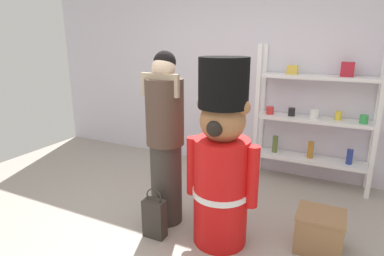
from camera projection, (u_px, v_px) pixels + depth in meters
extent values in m
plane|color=#9E9389|center=(164.00, 251.00, 2.70)|extent=(6.40, 6.40, 0.00)
cube|color=silver|center=(246.00, 74.00, 4.26)|extent=(6.40, 0.12, 2.60)
cube|color=white|center=(257.00, 114.00, 3.94)|extent=(0.05, 0.05, 1.70)
cube|color=white|center=(378.00, 126.00, 3.39)|extent=(0.05, 0.05, 1.70)
cube|color=white|center=(263.00, 109.00, 4.20)|extent=(0.05, 0.05, 1.70)
cube|color=white|center=(376.00, 120.00, 3.65)|extent=(0.05, 0.05, 1.70)
cube|color=white|center=(309.00, 159.00, 3.94)|extent=(1.31, 0.30, 0.04)
cube|color=white|center=(314.00, 120.00, 3.80)|extent=(1.31, 0.30, 0.04)
cube|color=white|center=(318.00, 77.00, 3.67)|extent=(1.31, 0.30, 0.04)
cylinder|color=red|center=(270.00, 110.00, 3.99)|extent=(0.09, 0.09, 0.10)
cylinder|color=black|center=(292.00, 112.00, 3.90)|extent=(0.08, 0.08, 0.10)
cylinder|color=white|center=(314.00, 114.00, 3.78)|extent=(0.10, 0.10, 0.10)
cylinder|color=yellow|center=(338.00, 116.00, 3.70)|extent=(0.07, 0.07, 0.10)
cylinder|color=green|center=(364.00, 119.00, 3.54)|extent=(0.09, 0.09, 0.10)
cylinder|color=#596B33|center=(275.00, 144.00, 4.11)|extent=(0.07, 0.07, 0.22)
cylinder|color=#B27226|center=(310.00, 150.00, 3.91)|extent=(0.07, 0.07, 0.21)
cylinder|color=navy|center=(350.00, 157.00, 3.72)|extent=(0.07, 0.07, 0.18)
cube|color=gold|center=(292.00, 70.00, 3.77)|extent=(0.12, 0.10, 0.10)
cube|color=#B21E2D|center=(347.00, 69.00, 3.52)|extent=(0.14, 0.11, 0.16)
cylinder|color=red|center=(221.00, 192.00, 2.73)|extent=(0.47, 0.47, 0.95)
cylinder|color=white|center=(221.00, 192.00, 2.73)|extent=(0.49, 0.49, 0.05)
sphere|color=#9C673F|center=(223.00, 120.00, 2.56)|extent=(0.38, 0.38, 0.38)
sphere|color=#9C673F|center=(205.00, 104.00, 2.59)|extent=(0.13, 0.13, 0.13)
sphere|color=#9C673F|center=(242.00, 107.00, 2.46)|extent=(0.13, 0.13, 0.13)
cylinder|color=black|center=(224.00, 83.00, 2.48)|extent=(0.40, 0.40, 0.40)
cylinder|color=red|center=(193.00, 166.00, 2.79)|extent=(0.11, 0.11, 0.52)
cylinder|color=red|center=(252.00, 177.00, 2.56)|extent=(0.11, 0.11, 0.52)
sphere|color=black|center=(215.00, 128.00, 2.42)|extent=(0.13, 0.13, 0.13)
cylinder|color=#38332D|center=(166.00, 183.00, 3.07)|extent=(0.30, 0.30, 0.80)
cylinder|color=#4C382D|center=(165.00, 112.00, 2.88)|extent=(0.35, 0.35, 0.61)
sphere|color=beige|center=(164.00, 68.00, 2.77)|extent=(0.21, 0.21, 0.21)
cube|color=tan|center=(160.00, 85.00, 2.75)|extent=(0.37, 0.04, 0.20)
sphere|color=black|center=(165.00, 62.00, 2.77)|extent=(0.20, 0.20, 0.20)
cube|color=#332D28|center=(155.00, 218.00, 2.86)|extent=(0.20, 0.11, 0.36)
torus|color=#332D28|center=(154.00, 197.00, 2.80)|extent=(0.15, 0.01, 0.15)
cube|color=olive|center=(319.00, 232.00, 2.69)|extent=(0.37, 0.34, 0.32)
cube|color=olive|center=(321.00, 215.00, 2.65)|extent=(0.39, 0.36, 0.02)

